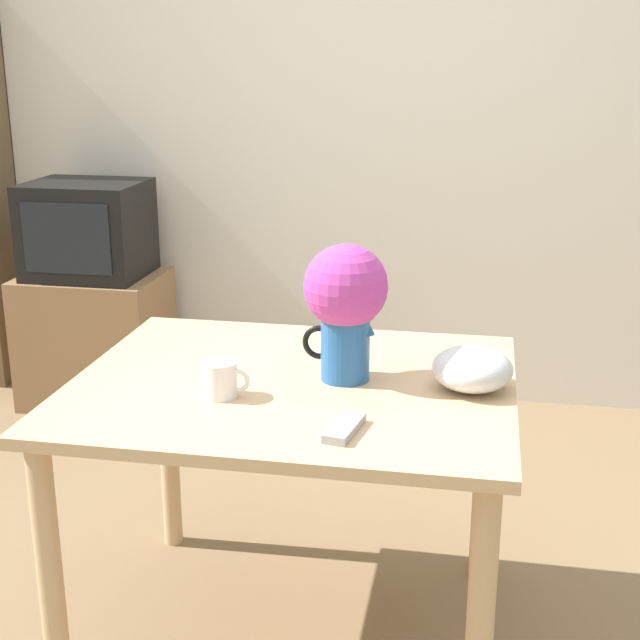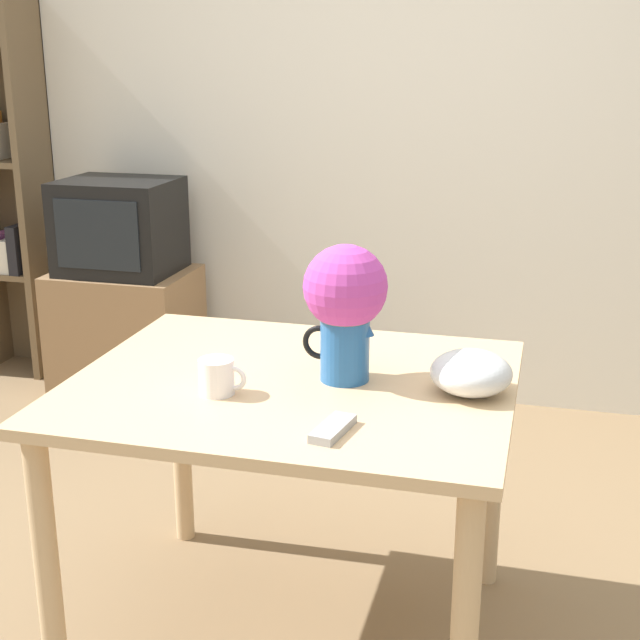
% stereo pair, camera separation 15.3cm
% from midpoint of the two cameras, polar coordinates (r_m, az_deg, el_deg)
% --- Properties ---
extents(wall_back, '(8.00, 0.05, 2.60)m').
position_cam_midpoint_polar(wall_back, '(3.99, 3.03, 13.19)').
color(wall_back, silver).
rests_on(wall_back, ground_plane).
extents(table, '(1.11, 0.92, 0.76)m').
position_cam_midpoint_polar(table, '(2.31, -3.67, -6.46)').
color(table, tan).
rests_on(table, ground_plane).
extents(flower_vase, '(0.22, 0.21, 0.35)m').
position_cam_midpoint_polar(flower_vase, '(2.21, -0.34, 1.24)').
color(flower_vase, '#235B9E').
rests_on(flower_vase, table).
extents(coffee_mug, '(0.12, 0.09, 0.09)m').
position_cam_midpoint_polar(coffee_mug, '(2.17, -8.41, -3.80)').
color(coffee_mug, white).
rests_on(coffee_mug, table).
extents(white_bowl, '(0.20, 0.20, 0.11)m').
position_cam_midpoint_polar(white_bowl, '(2.21, 7.76, -3.14)').
color(white_bowl, silver).
rests_on(white_bowl, table).
extents(remote_control, '(0.08, 0.16, 0.02)m').
position_cam_midpoint_polar(remote_control, '(1.96, -0.70, -6.97)').
color(remote_control, '#999999').
rests_on(remote_control, table).
extents(tv_stand, '(0.61, 0.46, 0.59)m').
position_cam_midpoint_polar(tv_stand, '(4.20, -15.15, -1.15)').
color(tv_stand, '#8E6B47').
rests_on(tv_stand, ground_plane).
extents(tv_set, '(0.50, 0.42, 0.41)m').
position_cam_midpoint_polar(tv_set, '(4.08, -15.71, 5.60)').
color(tv_set, black).
rests_on(tv_set, tv_stand).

